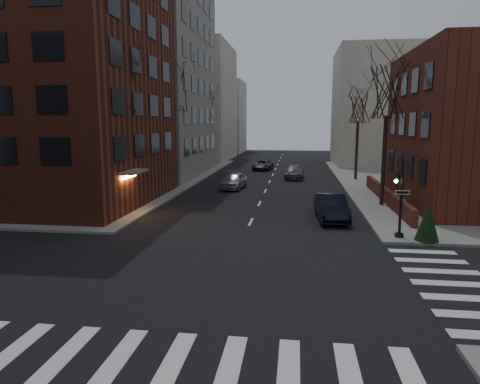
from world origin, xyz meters
name	(u,v)px	position (x,y,z in m)	size (l,w,h in m)	color
ground	(213,304)	(0.00, 0.00, 0.00)	(160.00, 160.00, 0.00)	black
sidewalk_far_left	(8,176)	(-29.00, 30.00, 0.07)	(44.00, 44.00, 0.15)	gray
building_left_brick	(45,80)	(-15.50, 16.50, 9.00)	(15.00, 15.00, 18.00)	maroon
building_left_tan	(120,49)	(-17.00, 34.00, 14.00)	(18.00, 18.00, 28.00)	gray
low_wall_right	(386,195)	(9.30, 19.00, 0.65)	(0.35, 16.00, 1.00)	#572119
building_distant_la	(187,103)	(-15.00, 55.00, 9.00)	(14.00, 16.00, 18.00)	beige
building_distant_ra	(386,108)	(15.00, 50.00, 8.00)	(14.00, 14.00, 16.00)	beige
building_distant_lb	(218,117)	(-13.00, 72.00, 7.00)	(10.00, 12.00, 14.00)	beige
traffic_signal	(400,203)	(7.94, 8.99, 1.91)	(0.76, 0.44, 4.00)	black
tree_left_a	(120,84)	(-8.80, 14.00, 8.47)	(4.18, 4.18, 10.26)	#2D231C
tree_left_b	(173,90)	(-8.80, 26.00, 8.91)	(4.40, 4.40, 10.80)	#2D231C
tree_left_c	(205,106)	(-8.80, 40.00, 8.03)	(3.96, 3.96, 9.72)	#2D231C
tree_right_a	(387,92)	(8.80, 18.00, 8.03)	(3.96, 3.96, 9.72)	#2D231C
tree_right_b	(359,106)	(8.80, 32.00, 7.59)	(3.74, 3.74, 9.18)	#2D231C
streetlamp_near	(167,143)	(-8.20, 22.00, 4.24)	(0.36, 0.36, 6.28)	black
streetlamp_far	(213,136)	(-8.20, 42.00, 4.24)	(0.36, 0.36, 6.28)	black
parked_sedan	(331,208)	(4.87, 13.14, 0.79)	(1.67, 4.79, 1.58)	black
car_lane_silver	(234,181)	(-2.92, 24.88, 0.75)	(1.77, 4.39, 1.50)	#A2A2A7
car_lane_gray	(294,172)	(2.49, 32.73, 0.70)	(1.96, 4.82, 1.40)	#47464C
car_lane_far	(263,165)	(-1.55, 40.87, 0.63)	(2.11, 4.57, 1.27)	#3D3C41
sandwich_board	(402,207)	(9.46, 14.85, 0.64)	(0.43, 0.61, 0.98)	silver
evergreen_shrub	(428,222)	(9.21, 8.50, 1.12)	(1.16, 1.16, 1.94)	#163319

